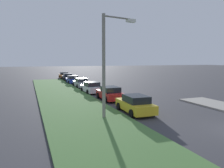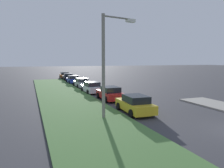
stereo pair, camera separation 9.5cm
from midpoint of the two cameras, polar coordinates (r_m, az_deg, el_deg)
grass_median at (r=19.18m, az=-9.42°, el=-6.38°), size 60.00×6.00×0.12m
parked_car_yellow at (r=17.45m, az=6.33°, el=-5.41°), size 4.37×2.16×1.47m
parked_car_red at (r=22.92m, az=-0.41°, el=-2.54°), size 4.31×2.04×1.47m
parked_car_white at (r=28.10m, az=-5.36°, el=-0.93°), size 4.35×2.12×1.47m
parked_car_silver at (r=34.21m, az=-8.07°, el=0.34°), size 4.33×2.07×1.47m
parked_car_blue at (r=40.31m, az=-10.37°, el=1.20°), size 4.33×2.07×1.47m
parked_car_black at (r=46.51m, az=-11.64°, el=1.84°), size 4.32×2.06×1.47m
parked_car_orange at (r=52.22m, az=-12.53°, el=2.30°), size 4.31×2.04×1.47m
streetlight at (r=15.45m, az=-1.01°, el=6.83°), size 0.84×2.85×7.50m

